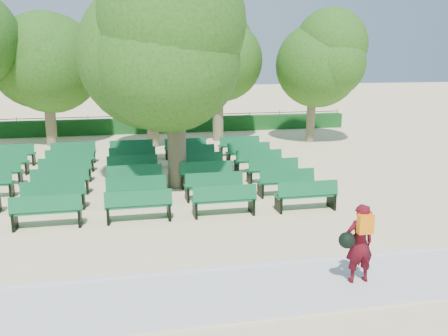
{
  "coord_description": "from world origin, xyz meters",
  "views": [
    {
      "loc": [
        -1.26,
        -16.31,
        4.69
      ],
      "look_at": [
        2.02,
        -1.0,
        1.1
      ],
      "focal_mm": 40.0,
      "sensor_mm": 36.0,
      "label": 1
    }
  ],
  "objects": [
    {
      "name": "tree_among",
      "position": [
        0.75,
        1.1,
        4.96
      ],
      "size": [
        5.21,
        5.21,
        7.35
      ],
      "color": "brown",
      "rests_on": "ground"
    },
    {
      "name": "curb",
      "position": [
        0.0,
        -6.25,
        0.05
      ],
      "size": [
        30.0,
        0.12,
        0.1
      ],
      "primitive_type": "cube",
      "color": "silver",
      "rests_on": "ground"
    },
    {
      "name": "tree_line",
      "position": [
        0.0,
        10.0,
        0.0
      ],
      "size": [
        21.8,
        6.8,
        7.04
      ],
      "primitive_type": null,
      "color": "#2B5D19",
      "rests_on": "ground"
    },
    {
      "name": "bench_array",
      "position": [
        -0.76,
        1.81,
        0.1
      ],
      "size": [
        1.9,
        0.63,
        1.19
      ],
      "rotation": [
        0.0,
        0.0,
        -0.02
      ],
      "color": "#105E32",
      "rests_on": "ground"
    },
    {
      "name": "paving",
      "position": [
        0.0,
        -7.4,
        0.03
      ],
      "size": [
        30.0,
        2.2,
        0.06
      ],
      "primitive_type": "cube",
      "color": "silver",
      "rests_on": "ground"
    },
    {
      "name": "ground",
      "position": [
        0.0,
        0.0,
        0.0
      ],
      "size": [
        120.0,
        120.0,
        0.0
      ],
      "primitive_type": "plane",
      "color": "beige"
    },
    {
      "name": "person",
      "position": [
        3.44,
        -7.5,
        0.93
      ],
      "size": [
        0.79,
        0.48,
        1.68
      ],
      "rotation": [
        0.0,
        0.0,
        3.17
      ],
      "color": "#4C0A13",
      "rests_on": "ground"
    },
    {
      "name": "hedge",
      "position": [
        0.0,
        14.0,
        0.45
      ],
      "size": [
        26.0,
        0.7,
        0.9
      ],
      "primitive_type": "cube",
      "color": "#134A19",
      "rests_on": "ground"
    },
    {
      "name": "fence",
      "position": [
        0.0,
        14.4,
        0.0
      ],
      "size": [
        26.0,
        0.1,
        1.02
      ],
      "primitive_type": null,
      "color": "black",
      "rests_on": "ground"
    }
  ]
}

